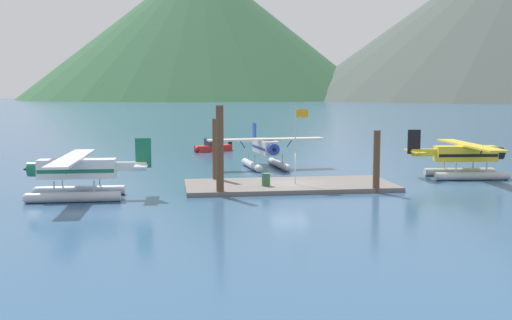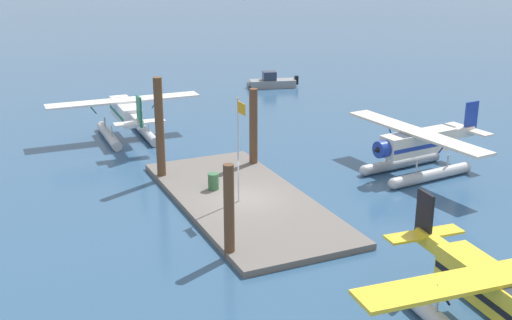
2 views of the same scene
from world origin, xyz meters
The scene contains 12 objects.
ground_plane centered at (0.00, 0.00, 0.00)m, with size 1200.00×1200.00×0.00m, color #2D5175.
dock_platform centered at (0.00, 0.00, 0.15)m, with size 14.74×6.37×0.30m, color #66605B.
piling_near_left centered at (-5.18, -2.83, 2.96)m, with size 0.49×0.49×5.92m, color brown.
piling_near_right centered at (5.36, -2.98, 2.11)m, with size 0.46×0.46×4.22m, color brown.
piling_far_left centered at (-5.03, 2.82, 2.40)m, with size 0.49×0.49×4.81m, color brown.
flagpole centered at (0.45, -0.42, 3.72)m, with size 0.95×0.10×5.43m.
fuel_drum centered at (-1.85, -0.96, 0.74)m, with size 0.62×0.62×0.88m.
mountain_ridge_west_peak centered at (18.81, 492.27, 60.49)m, with size 306.74×306.74×120.99m.
seaplane_yellow_stbd_fwd centered at (14.68, 2.71, 1.58)m, with size 7.97×10.48×3.84m.
seaplane_cream_bow_centre centered at (-0.01, 10.94, 1.58)m, with size 10.49×7.96×3.84m.
seaplane_white_port_aft centered at (-14.27, -2.59, 1.58)m, with size 7.98×10.43×3.84m.
boat_red_open_north centered at (-3.66, 26.72, 0.49)m, with size 4.49×3.23×1.50m.
Camera 1 is at (-8.33, -41.66, 6.80)m, focal length 42.30 mm.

